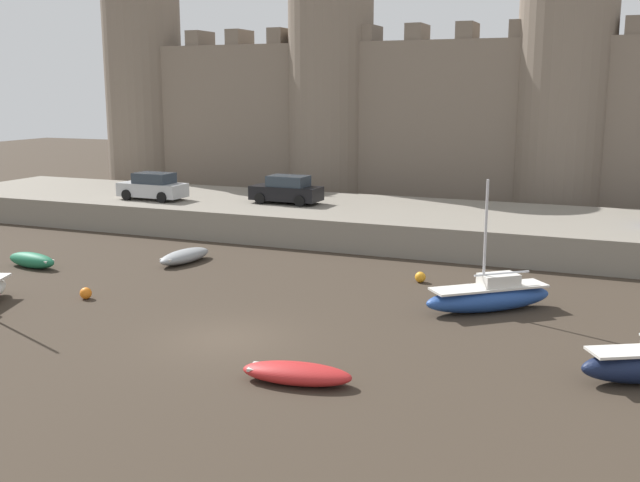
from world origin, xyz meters
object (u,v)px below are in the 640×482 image
(sailboat_foreground_right, at_px, (489,296))
(car_quay_east, at_px, (287,190))
(mooring_buoy_mid_mud, at_px, (86,293))
(car_quay_centre_west, at_px, (153,187))
(mooring_buoy_near_shore, at_px, (420,277))
(rowboat_near_channel_left, at_px, (32,260))
(rowboat_near_channel_right, at_px, (185,256))
(rowboat_midflat_left, at_px, (297,373))

(sailboat_foreground_right, xyz_separation_m, car_quay_east, (-13.81, 11.79, 1.82))
(mooring_buoy_mid_mud, xyz_separation_m, car_quay_centre_west, (-6.84, 14.55, 2.16))
(car_quay_centre_west, bearing_deg, mooring_buoy_near_shore, -20.80)
(rowboat_near_channel_left, relative_size, car_quay_centre_west, 0.71)
(rowboat_near_channel_left, relative_size, rowboat_near_channel_right, 0.87)
(mooring_buoy_mid_mud, bearing_deg, car_quay_east, 85.77)
(rowboat_near_channel_left, xyz_separation_m, rowboat_midflat_left, (17.07, -8.01, -0.06))
(sailboat_foreground_right, xyz_separation_m, mooring_buoy_near_shore, (-3.46, 3.09, -0.33))
(rowboat_near_channel_left, bearing_deg, rowboat_near_channel_right, 30.55)
(rowboat_near_channel_right, xyz_separation_m, mooring_buoy_mid_mud, (-0.19, -6.86, -0.10))
(sailboat_foreground_right, bearing_deg, rowboat_midflat_left, -112.37)
(car_quay_east, bearing_deg, mooring_buoy_near_shore, -40.07)
(mooring_buoy_mid_mud, xyz_separation_m, car_quay_east, (1.20, 16.26, 2.16))
(rowboat_near_channel_left, distance_m, mooring_buoy_near_shore, 17.89)
(sailboat_foreground_right, relative_size, car_quay_east, 1.19)
(rowboat_near_channel_right, relative_size, mooring_buoy_near_shore, 7.17)
(rowboat_near_channel_right, bearing_deg, mooring_buoy_near_shore, 3.52)
(car_quay_east, bearing_deg, car_quay_centre_west, -167.94)
(rowboat_near_channel_right, bearing_deg, sailboat_foreground_right, -9.17)
(rowboat_near_channel_right, relative_size, car_quay_centre_west, 0.81)
(mooring_buoy_mid_mud, bearing_deg, mooring_buoy_near_shore, 33.22)
(rowboat_near_channel_right, relative_size, car_quay_east, 0.81)
(rowboat_near_channel_left, xyz_separation_m, sailboat_foreground_right, (20.84, 1.16, 0.19))
(sailboat_foreground_right, bearing_deg, mooring_buoy_mid_mud, -163.41)
(rowboat_near_channel_left, bearing_deg, mooring_buoy_near_shore, 13.75)
(rowboat_near_channel_left, xyz_separation_m, mooring_buoy_near_shore, (17.38, 4.25, -0.14))
(rowboat_midflat_left, xyz_separation_m, car_quay_centre_west, (-18.08, 19.24, 2.08))
(car_quay_east, bearing_deg, sailboat_foreground_right, -40.50)
(rowboat_midflat_left, distance_m, mooring_buoy_mid_mud, 12.18)
(sailboat_foreground_right, height_order, car_quay_east, sailboat_foreground_right)
(mooring_buoy_near_shore, height_order, car_quay_centre_west, car_quay_centre_west)
(mooring_buoy_mid_mud, distance_m, car_quay_east, 16.45)
(rowboat_near_channel_left, distance_m, car_quay_east, 14.88)
(rowboat_near_channel_left, distance_m, mooring_buoy_mid_mud, 6.71)
(mooring_buoy_near_shore, bearing_deg, rowboat_midflat_left, -91.45)
(rowboat_midflat_left, bearing_deg, car_quay_east, 115.58)
(rowboat_near_channel_right, xyz_separation_m, car_quay_centre_west, (-7.03, 7.68, 2.05))
(rowboat_near_channel_left, relative_size, rowboat_midflat_left, 0.88)
(rowboat_near_channel_left, xyz_separation_m, rowboat_near_channel_right, (6.02, 3.55, -0.03))
(rowboat_midflat_left, height_order, mooring_buoy_near_shore, rowboat_midflat_left)
(rowboat_near_channel_left, height_order, car_quay_east, car_quay_east)
(rowboat_midflat_left, height_order, rowboat_near_channel_right, rowboat_near_channel_right)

